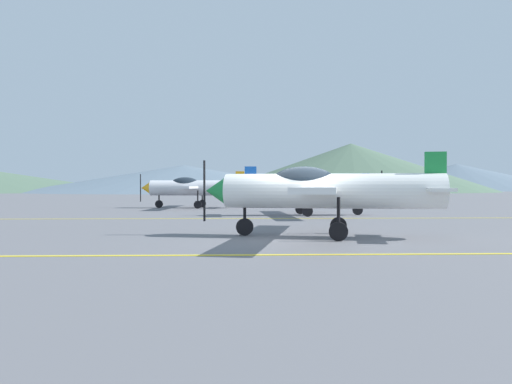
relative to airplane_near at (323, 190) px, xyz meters
name	(u,v)px	position (x,y,z in m)	size (l,w,h in m)	color
ground_plane	(299,239)	(-0.79, -0.62, -1.45)	(400.00, 400.00, 0.00)	slate
apron_line_near	(317,255)	(-0.79, -3.82, -1.44)	(80.00, 0.16, 0.01)	yellow
apron_line_far	(276,218)	(-0.79, 8.30, -1.44)	(80.00, 0.16, 0.01)	yellow
airplane_near	(323,190)	(0.00, 0.00, 0.00)	(7.53, 8.59, 2.57)	white
airplane_mid	(313,188)	(1.33, 10.73, 0.00)	(7.45, 8.59, 2.57)	silver
airplane_far	(193,187)	(-5.79, 19.45, 0.00)	(7.47, 8.60, 2.57)	silver
airplane_back	(325,187)	(4.39, 24.04, 0.00)	(7.41, 8.55, 2.57)	#33478C
car_sedan	(412,194)	(13.09, 28.59, -0.61)	(3.80, 4.60, 1.62)	black
hill_centerleft	(184,178)	(-16.94, 111.59, 1.96)	(80.93, 80.93, 6.83)	slate
hill_centerright	(351,167)	(27.78, 115.77, 5.05)	(74.26, 74.26, 12.99)	#4C6651
hill_right	(456,177)	(70.66, 146.21, 2.97)	(73.17, 73.17, 8.84)	slate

